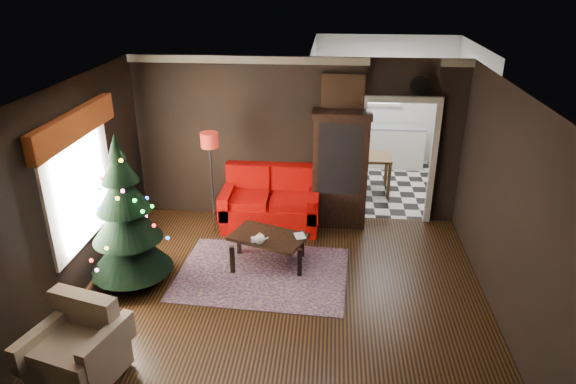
# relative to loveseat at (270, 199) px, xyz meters

# --- Properties ---
(floor) EXTENTS (5.50, 5.50, 0.00)m
(floor) POSITION_rel_loveseat_xyz_m (0.40, -2.05, -0.50)
(floor) COLOR black
(floor) RESTS_ON ground
(ceiling) EXTENTS (5.50, 5.50, 0.00)m
(ceiling) POSITION_rel_loveseat_xyz_m (0.40, -2.05, 2.30)
(ceiling) COLOR white
(ceiling) RESTS_ON ground
(wall_back) EXTENTS (5.50, 0.00, 5.50)m
(wall_back) POSITION_rel_loveseat_xyz_m (0.40, 0.45, 0.90)
(wall_back) COLOR black
(wall_back) RESTS_ON ground
(wall_front) EXTENTS (5.50, 0.00, 5.50)m
(wall_front) POSITION_rel_loveseat_xyz_m (0.40, -4.55, 0.90)
(wall_front) COLOR black
(wall_front) RESTS_ON ground
(wall_left) EXTENTS (0.00, 5.50, 5.50)m
(wall_left) POSITION_rel_loveseat_xyz_m (-2.35, -2.05, 0.90)
(wall_left) COLOR black
(wall_left) RESTS_ON ground
(wall_right) EXTENTS (0.00, 5.50, 5.50)m
(wall_right) POSITION_rel_loveseat_xyz_m (3.15, -2.05, 0.90)
(wall_right) COLOR black
(wall_right) RESTS_ON ground
(doorway) EXTENTS (1.10, 0.10, 2.10)m
(doorway) POSITION_rel_loveseat_xyz_m (2.10, 0.45, 0.55)
(doorway) COLOR beige
(doorway) RESTS_ON ground
(left_window) EXTENTS (0.05, 1.60, 1.40)m
(left_window) POSITION_rel_loveseat_xyz_m (-2.31, -1.85, 0.95)
(left_window) COLOR white
(left_window) RESTS_ON wall_left
(valance) EXTENTS (0.12, 2.10, 0.35)m
(valance) POSITION_rel_loveseat_xyz_m (-2.23, -1.85, 1.77)
(valance) COLOR maroon
(valance) RESTS_ON wall_left
(kitchen_floor) EXTENTS (3.00, 3.00, 0.00)m
(kitchen_floor) POSITION_rel_loveseat_xyz_m (2.10, 1.95, -0.50)
(kitchen_floor) COLOR silver
(kitchen_floor) RESTS_ON ground
(kitchen_window) EXTENTS (0.70, 0.06, 0.70)m
(kitchen_window) POSITION_rel_loveseat_xyz_m (2.10, 3.40, 1.20)
(kitchen_window) COLOR white
(kitchen_window) RESTS_ON ground
(rug) EXTENTS (2.52, 1.90, 0.01)m
(rug) POSITION_rel_loveseat_xyz_m (0.06, -1.53, -0.49)
(rug) COLOR #3E2D38
(rug) RESTS_ON ground
(loveseat) EXTENTS (1.70, 0.90, 1.00)m
(loveseat) POSITION_rel_loveseat_xyz_m (0.00, 0.00, 0.00)
(loveseat) COLOR maroon
(loveseat) RESTS_ON ground
(curio_cabinet) EXTENTS (0.90, 0.45, 1.90)m
(curio_cabinet) POSITION_rel_loveseat_xyz_m (1.15, 0.22, 0.45)
(curio_cabinet) COLOR black
(curio_cabinet) RESTS_ON ground
(floor_lamp) EXTENTS (0.39, 0.39, 1.79)m
(floor_lamp) POSITION_rel_loveseat_xyz_m (-0.91, -0.27, 0.33)
(floor_lamp) COLOR black
(floor_lamp) RESTS_ON ground
(christmas_tree) EXTENTS (1.46, 1.46, 2.14)m
(christmas_tree) POSITION_rel_loveseat_xyz_m (-1.72, -1.88, 0.55)
(christmas_tree) COLOR black
(christmas_tree) RESTS_ON ground
(armchair) EXTENTS (1.02, 1.02, 0.85)m
(armchair) POSITION_rel_loveseat_xyz_m (-1.61, -3.76, -0.04)
(armchair) COLOR beige
(armchair) RESTS_ON ground
(coffee_table) EXTENTS (1.22, 0.97, 0.48)m
(coffee_table) POSITION_rel_loveseat_xyz_m (0.11, -1.25, -0.25)
(coffee_table) COLOR black
(coffee_table) RESTS_ON rug
(teapot) EXTENTS (0.18, 0.18, 0.16)m
(teapot) POSITION_rel_loveseat_xyz_m (0.03, -1.51, 0.07)
(teapot) COLOR white
(teapot) RESTS_ON coffee_table
(cup_a) EXTENTS (0.09, 0.09, 0.07)m
(cup_a) POSITION_rel_loveseat_xyz_m (0.02, -1.37, 0.02)
(cup_a) COLOR white
(cup_a) RESTS_ON coffee_table
(cup_b) EXTENTS (0.10, 0.10, 0.07)m
(cup_b) POSITION_rel_loveseat_xyz_m (-0.07, -1.46, 0.02)
(cup_b) COLOR silver
(cup_b) RESTS_ON coffee_table
(book) EXTENTS (0.14, 0.06, 0.20)m
(book) POSITION_rel_loveseat_xyz_m (0.51, -1.27, 0.09)
(book) COLOR tan
(book) RESTS_ON coffee_table
(wall_clock) EXTENTS (0.32, 0.32, 0.06)m
(wall_clock) POSITION_rel_loveseat_xyz_m (2.35, 0.40, 1.88)
(wall_clock) COLOR white
(wall_clock) RESTS_ON wall_back
(painting) EXTENTS (0.62, 0.05, 0.52)m
(painting) POSITION_rel_loveseat_xyz_m (1.15, 0.41, 1.75)
(painting) COLOR #B97B45
(painting) RESTS_ON wall_back
(kitchen_counter) EXTENTS (1.80, 0.60, 0.90)m
(kitchen_counter) POSITION_rel_loveseat_xyz_m (2.10, 3.15, -0.05)
(kitchen_counter) COLOR silver
(kitchen_counter) RESTS_ON ground
(kitchen_table) EXTENTS (0.70, 0.70, 0.75)m
(kitchen_table) POSITION_rel_loveseat_xyz_m (1.80, 1.65, -0.12)
(kitchen_table) COLOR brown
(kitchen_table) RESTS_ON ground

